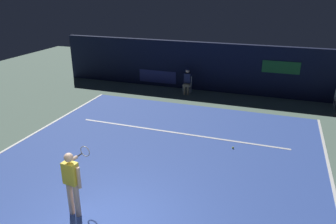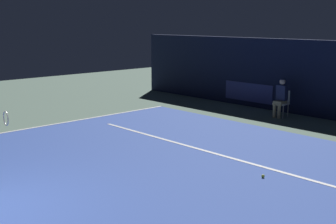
# 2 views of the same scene
# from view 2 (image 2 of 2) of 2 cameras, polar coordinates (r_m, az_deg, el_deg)

# --- Properties ---
(ground_plane) EXTENTS (33.73, 33.73, 0.00)m
(ground_plane) POSITION_cam_2_polar(r_m,az_deg,el_deg) (10.49, -2.06, -6.70)
(ground_plane) COLOR slate
(court_surface) EXTENTS (10.63, 10.06, 0.01)m
(court_surface) POSITION_cam_2_polar(r_m,az_deg,el_deg) (10.49, -2.06, -6.67)
(court_surface) COLOR #3856B2
(court_surface) RESTS_ON ground
(line_sideline_right) EXTENTS (0.10, 10.06, 0.01)m
(line_sideline_right) POSITION_cam_2_polar(r_m,az_deg,el_deg) (14.75, -15.56, -1.75)
(line_sideline_right) COLOR white
(line_sideline_right) RESTS_ON court_surface
(line_service) EXTENTS (8.29, 0.10, 0.01)m
(line_service) POSITION_cam_2_polar(r_m,az_deg,el_deg) (11.66, 4.52, -4.79)
(line_service) COLOR white
(line_service) RESTS_ON court_surface
(back_wall) EXTENTS (17.47, 0.33, 2.60)m
(back_wall) POSITION_cam_2_polar(r_m,az_deg,el_deg) (16.20, 19.01, 3.80)
(back_wall) COLOR #141933
(back_wall) RESTS_ON ground
(line_judge_on_chair) EXTENTS (0.47, 0.55, 1.32)m
(line_judge_on_chair) POSITION_cam_2_polar(r_m,az_deg,el_deg) (16.01, 13.84, 1.80)
(line_judge_on_chair) COLOR white
(line_judge_on_chair) RESTS_ON ground
(tennis_ball) EXTENTS (0.07, 0.07, 0.07)m
(tennis_ball) POSITION_cam_2_polar(r_m,az_deg,el_deg) (9.88, 11.71, -7.80)
(tennis_ball) COLOR #CCE033
(tennis_ball) RESTS_ON court_surface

